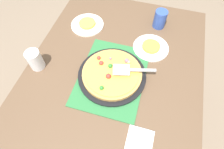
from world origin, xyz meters
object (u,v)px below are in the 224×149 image
(served_slice_right, at_px, (151,46))
(plate_near_left, at_px, (87,25))
(cup_far, at_px, (35,60))
(cup_near, at_px, (160,19))
(pizza_pan, at_px, (112,75))
(plate_far_right, at_px, (151,48))
(pizza, at_px, (112,73))
(napkin_stack, at_px, (140,141))
(served_slice_left, at_px, (87,23))
(pizza_server, at_px, (130,70))

(served_slice_right, bearing_deg, plate_near_left, 79.45)
(cup_far, bearing_deg, cup_near, -49.84)
(pizza_pan, bearing_deg, plate_far_right, -33.30)
(pizza, xyz_separation_m, napkin_stack, (-0.31, -0.22, -0.03))
(plate_near_left, bearing_deg, plate_far_right, -100.55)
(served_slice_left, height_order, pizza_server, pizza_server)
(cup_near, distance_m, pizza_server, 0.46)
(pizza_pan, bearing_deg, cup_near, -21.81)
(pizza, distance_m, napkin_stack, 0.38)
(plate_far_right, xyz_separation_m, napkin_stack, (-0.57, -0.04, 0.00))
(pizza, xyz_separation_m, cup_near, (0.48, -0.19, 0.03))
(served_slice_left, xyz_separation_m, cup_near, (0.13, -0.47, 0.04))
(cup_near, bearing_deg, plate_far_right, 175.70)
(cup_near, height_order, cup_far, same)
(plate_near_left, height_order, napkin_stack, napkin_stack)
(served_slice_right, bearing_deg, cup_far, 117.46)
(served_slice_right, bearing_deg, served_slice_left, 79.45)
(cup_far, bearing_deg, plate_near_left, -21.60)
(pizza_pan, distance_m, plate_near_left, 0.44)
(pizza_pan, xyz_separation_m, served_slice_left, (0.35, 0.27, 0.01))
(served_slice_left, relative_size, served_slice_right, 1.00)
(served_slice_right, distance_m, pizza_server, 0.26)
(pizza, relative_size, pizza_server, 1.41)
(served_slice_right, height_order, cup_near, cup_near)
(pizza, xyz_separation_m, served_slice_right, (0.27, -0.18, -0.02))
(pizza_pan, height_order, cup_near, cup_near)
(served_slice_right, xyz_separation_m, cup_near, (0.21, -0.02, 0.04))
(pizza_pan, xyz_separation_m, napkin_stack, (-0.31, -0.22, -0.01))
(served_slice_left, bearing_deg, pizza_pan, -141.87)
(served_slice_right, height_order, napkin_stack, served_slice_right)
(pizza_pan, height_order, plate_far_right, pizza_pan)
(pizza_pan, distance_m, served_slice_right, 0.32)
(pizza, bearing_deg, cup_far, 96.68)
(pizza_pan, distance_m, served_slice_left, 0.44)
(plate_far_right, bearing_deg, napkin_stack, -175.53)
(pizza, height_order, pizza_server, pizza_server)
(served_slice_right, xyz_separation_m, napkin_stack, (-0.57, -0.04, -0.01))
(plate_near_left, bearing_deg, pizza, -141.85)
(plate_far_right, relative_size, napkin_stack, 1.83)
(plate_near_left, distance_m, cup_far, 0.43)
(plate_near_left, bearing_deg, cup_near, -74.79)
(pizza, bearing_deg, cup_near, -21.91)
(pizza_pan, relative_size, pizza_server, 1.63)
(cup_near, bearing_deg, cup_far, 130.16)
(plate_far_right, relative_size, served_slice_right, 2.00)
(pizza_pan, height_order, plate_near_left, pizza_pan)
(served_slice_right, height_order, pizza_server, pizza_server)
(pizza_pan, height_order, served_slice_left, served_slice_left)
(cup_near, xyz_separation_m, napkin_stack, (-0.78, -0.03, -0.05))
(pizza, distance_m, cup_near, 0.51)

